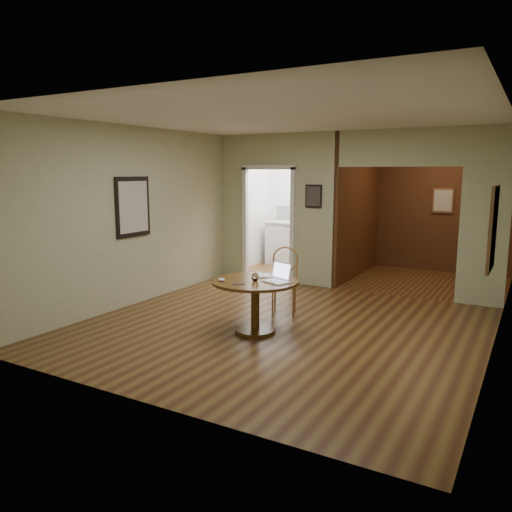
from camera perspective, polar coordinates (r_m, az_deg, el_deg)
The scene contains 11 objects.
floor at distance 6.61m, azimuth 2.65°, elevation -8.21°, with size 5.00×5.00×0.00m, color #422313.
room_shell at distance 9.35m, azimuth 8.79°, elevation 5.00°, with size 5.20×7.50×5.00m.
dining_table at distance 6.29m, azimuth -0.09°, elevation -4.35°, with size 1.09×1.09×0.68m.
chair at distance 7.15m, azimuth 3.28°, elevation -2.40°, with size 0.53×0.53×0.96m.
open_laptop at distance 6.19m, azimuth 2.62°, elevation -2.33°, with size 0.38×0.38×0.23m.
closed_laptop at distance 6.39m, azimuth 0.88°, elevation -2.39°, with size 0.32×0.20×0.02m, color #B9BABE.
mouse at distance 6.19m, azimuth -3.97°, elevation -2.73°, with size 0.10×0.06×0.04m, color white.
wine_glass at distance 6.19m, azimuth -0.11°, elevation -2.40°, with size 0.10×0.10×0.11m, color white, non-canonical shape.
pen at distance 6.00m, azimuth -1.97°, elevation -3.27°, with size 0.01×0.01×0.16m, color #0D0C55.
kitchen_cabinet at distance 10.79m, azimuth 6.40°, elevation 1.30°, with size 2.06×0.60×0.94m.
grocery_bag at distance 10.61m, azimuth 7.80°, elevation 4.47°, with size 0.29×0.25×0.29m, color tan.
Camera 1 is at (2.84, -5.62, 2.03)m, focal length 35.00 mm.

